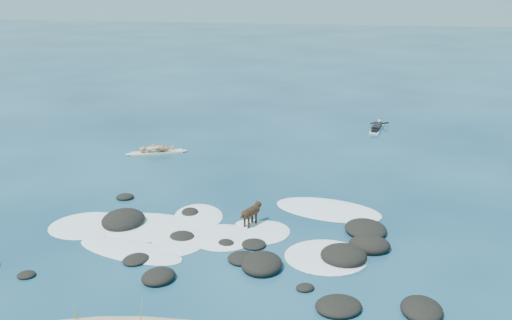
# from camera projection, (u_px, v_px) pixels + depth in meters

# --- Properties ---
(ground) EXTENTS (160.00, 160.00, 0.00)m
(ground) POSITION_uv_depth(u_px,v_px,m) (242.00, 221.00, 19.52)
(ground) COLOR #0A2642
(ground) RESTS_ON ground
(reef_rocks) EXTENTS (13.66, 7.05, 0.63)m
(reef_rocks) POSITION_uv_depth(u_px,v_px,m) (241.00, 250.00, 17.19)
(reef_rocks) COLOR black
(reef_rocks) RESTS_ON ground
(breaking_foam) EXTENTS (11.57, 6.81, 0.12)m
(breaking_foam) POSITION_uv_depth(u_px,v_px,m) (212.00, 230.00, 18.78)
(breaking_foam) COLOR white
(breaking_foam) RESTS_ON ground
(standing_surfer_rig) EXTENTS (2.78, 1.45, 1.67)m
(standing_surfer_rig) POSITION_uv_depth(u_px,v_px,m) (156.00, 140.00, 26.65)
(standing_surfer_rig) COLOR beige
(standing_surfer_rig) RESTS_ON ground
(paddling_surfer_rig) EXTENTS (1.06, 2.33, 0.40)m
(paddling_surfer_rig) POSITION_uv_depth(u_px,v_px,m) (377.00, 127.00, 30.90)
(paddling_surfer_rig) COLOR white
(paddling_surfer_rig) RESTS_ON ground
(dog) EXTENTS (0.63, 1.17, 0.79)m
(dog) POSITION_uv_depth(u_px,v_px,m) (251.00, 212.00, 18.98)
(dog) COLOR black
(dog) RESTS_ON ground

